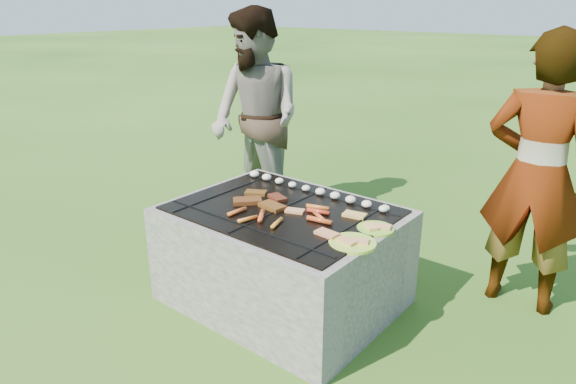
% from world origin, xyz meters
% --- Properties ---
extents(lawn, '(60.00, 60.00, 0.00)m').
position_xyz_m(lawn, '(0.00, 0.00, 0.00)').
color(lawn, '#244C13').
rests_on(lawn, ground).
extents(fire_pit, '(1.30, 1.00, 0.62)m').
position_xyz_m(fire_pit, '(0.00, 0.00, 0.28)').
color(fire_pit, '#A69E93').
rests_on(fire_pit, ground).
extents(mushrooms, '(1.06, 0.07, 0.04)m').
position_xyz_m(mushrooms, '(0.01, 0.32, 0.63)').
color(mushrooms, white).
rests_on(mushrooms, fire_pit).
extents(pork_slabs, '(0.39, 0.31, 0.02)m').
position_xyz_m(pork_slabs, '(-0.17, -0.00, 0.62)').
color(pork_slabs, brown).
rests_on(pork_slabs, fire_pit).
extents(sausages, '(0.53, 0.47, 0.03)m').
position_xyz_m(sausages, '(0.11, -0.08, 0.62)').
color(sausages, '#E95226').
rests_on(sausages, fire_pit).
extents(bread_on_grate, '(0.44, 0.39, 0.02)m').
position_xyz_m(bread_on_grate, '(0.32, 0.02, 0.62)').
color(bread_on_grate, '#F0C27A').
rests_on(bread_on_grate, fire_pit).
extents(plate_far, '(0.23, 0.23, 0.03)m').
position_xyz_m(plate_far, '(0.56, 0.10, 0.61)').
color(plate_far, '#A9D432').
rests_on(plate_far, fire_pit).
extents(plate_near, '(0.25, 0.25, 0.03)m').
position_xyz_m(plate_near, '(0.56, -0.13, 0.61)').
color(plate_near, yellow).
rests_on(plate_near, fire_pit).
extents(cook, '(0.63, 0.45, 1.63)m').
position_xyz_m(cook, '(1.13, 0.91, 0.82)').
color(cook, '#ABA18E').
rests_on(cook, ground).
extents(bystander, '(0.95, 0.80, 1.72)m').
position_xyz_m(bystander, '(-0.97, 0.85, 0.86)').
color(bystander, '#A29587').
rests_on(bystander, ground).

